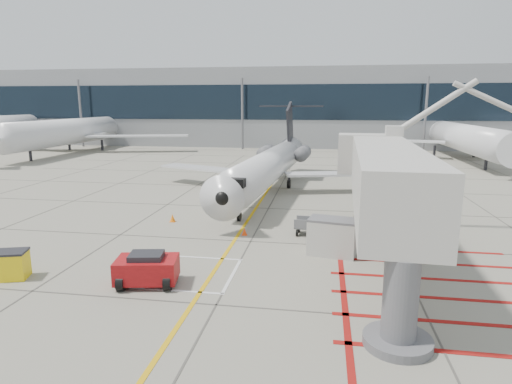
% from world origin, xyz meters
% --- Properties ---
extents(ground_plane, '(260.00, 260.00, 0.00)m').
position_xyz_m(ground_plane, '(0.00, 0.00, 0.00)').
color(ground_plane, gray).
rests_on(ground_plane, ground).
extents(regional_jet, '(25.81, 31.46, 7.79)m').
position_xyz_m(regional_jet, '(-0.95, 15.14, 3.89)').
color(regional_jet, silver).
rests_on(regional_jet, ground_plane).
extents(jet_bridge, '(10.07, 19.80, 7.76)m').
position_xyz_m(jet_bridge, '(6.88, 0.77, 3.88)').
color(jet_bridge, beige).
rests_on(jet_bridge, ground_plane).
extents(pushback_tug, '(2.87, 2.08, 1.53)m').
position_xyz_m(pushback_tug, '(-3.45, -2.57, 0.76)').
color(pushback_tug, '#A20F13').
rests_on(pushback_tug, ground_plane).
extents(spill_bin, '(1.74, 1.41, 1.31)m').
position_xyz_m(spill_bin, '(-9.87, -2.91, 0.65)').
color(spill_bin, yellow).
rests_on(spill_bin, ground_plane).
extents(baggage_cart, '(1.82, 1.25, 1.09)m').
position_xyz_m(baggage_cart, '(3.29, 5.79, 0.54)').
color(baggage_cart, slate).
rests_on(baggage_cart, ground_plane).
extents(ground_power_unit, '(2.66, 1.86, 1.93)m').
position_xyz_m(ground_power_unit, '(4.58, 2.58, 0.96)').
color(ground_power_unit, beige).
rests_on(ground_power_unit, ground_plane).
extents(cone_nose, '(0.38, 0.38, 0.53)m').
position_xyz_m(cone_nose, '(-5.88, 7.32, 0.26)').
color(cone_nose, orange).
rests_on(cone_nose, ground_plane).
extents(cone_side, '(0.32, 0.32, 0.44)m').
position_xyz_m(cone_side, '(-0.57, 5.15, 0.22)').
color(cone_side, '#FF440D').
rests_on(cone_side, ground_plane).
extents(terminal_building, '(180.00, 28.00, 14.00)m').
position_xyz_m(terminal_building, '(10.00, 70.00, 7.00)').
color(terminal_building, gray).
rests_on(terminal_building, ground_plane).
extents(terminal_glass_band, '(180.00, 0.10, 6.00)m').
position_xyz_m(terminal_glass_band, '(10.00, 55.95, 8.00)').
color(terminal_glass_band, black).
rests_on(terminal_glass_band, ground_plane).
extents(bg_aircraft_b, '(36.10, 40.11, 12.03)m').
position_xyz_m(bg_aircraft_b, '(-35.96, 46.00, 6.02)').
color(bg_aircraft_b, silver).
rests_on(bg_aircraft_b, ground_plane).
extents(bg_aircraft_c, '(33.31, 37.01, 11.10)m').
position_xyz_m(bg_aircraft_c, '(23.09, 46.00, 5.55)').
color(bg_aircraft_c, silver).
rests_on(bg_aircraft_c, ground_plane).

